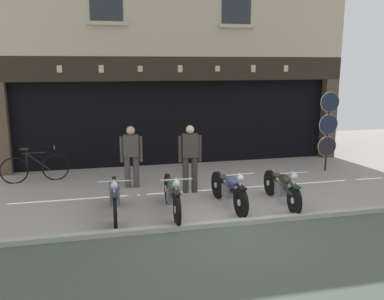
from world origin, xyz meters
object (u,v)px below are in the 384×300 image
Objects in this scene: leaning_bicycle at (35,168)px; advert_board_near at (124,105)px; shopkeeper_center at (190,156)px; motorcycle_center_right at (282,187)px; tyre_sign_pole at (328,125)px; motorcycle_center_left at (172,194)px; motorcycle_left at (115,196)px; salesman_left at (131,154)px; motorcycle_center at (229,189)px.

advert_board_near is at bearing 109.17° from leaning_bicycle.
advert_board_near is (-1.33, 3.06, 0.95)m from shopkeeper_center.
advert_board_near reaches higher than leaning_bicycle.
motorcycle_center_right is 1.11× the size of leaning_bicycle.
tyre_sign_pole is 8.27m from leaning_bicycle.
advert_board_near reaches higher than motorcycle_center_left.
motorcycle_center_right is at bearing -54.75° from advert_board_near.
shopkeeper_center is (0.70, 1.38, 0.48)m from motorcycle_center_left.
motorcycle_left is 2.09m from salesman_left.
motorcycle_left is 1.01× the size of motorcycle_center_right.
shopkeeper_center is at bearing 57.37° from leaning_bicycle.
leaning_bicycle is (-3.82, 1.85, -0.53)m from shopkeeper_center.
advert_board_near is at bearing -83.75° from salesman_left.
leaning_bicycle is (-8.18, 0.72, -0.97)m from tyre_sign_pole.
motorcycle_center_left is 0.90× the size of tyre_sign_pole.
leaning_bicycle is at bearing -17.28° from salesman_left.
shopkeeper_center reaches higher than motorcycle_center_right.
motorcycle_center is (2.45, -0.04, -0.01)m from motorcycle_left.
tyre_sign_pole reaches higher than motorcycle_left.
motorcycle_left is 3.66m from motorcycle_center_right.
motorcycle_left is 0.95× the size of motorcycle_center_left.
motorcycle_left is at bearing 25.62° from leaning_bicycle.
motorcycle_left is 1.12× the size of leaning_bicycle.
advert_board_near is at bearing -95.06° from motorcycle_left.
advert_board_near is (-3.12, 4.41, 1.45)m from motorcycle_center_right.
motorcycle_center is at bearing 117.84° from shopkeeper_center.
advert_board_near is (-0.63, 4.44, 1.43)m from motorcycle_center_left.
salesman_left reaches higher than motorcycle_left.
tyre_sign_pole is at bearing -152.25° from motorcycle_center.
advert_board_near is (-1.91, 4.32, 1.45)m from motorcycle_center.
advert_board_near reaches higher than motorcycle_center_right.
motorcycle_center_left is at bearing 0.61° from motorcycle_center.
motorcycle_center_left reaches higher than leaning_bicycle.
motorcycle_center_right is at bearing -176.90° from motorcycle_center_left.
motorcycle_center_left is 2.49m from motorcycle_center_right.
shopkeeper_center is 3.47m from advert_board_near.
leaning_bicycle is at bearing -39.79° from motorcycle_center.
salesman_left is 0.68× the size of tyre_sign_pole.
tyre_sign_pole reaches higher than motorcycle_center_left.
leaning_bicycle is (-5.61, 3.20, -0.03)m from motorcycle_center_right.
leaning_bicycle reaches higher than motorcycle_center.
motorcycle_center_right is 1.18× the size of shopkeeper_center.
motorcycle_left is 0.85× the size of tyre_sign_pole.
shopkeeper_center is at bearing -35.34° from motorcycle_center_right.
motorcycle_left is 3.64m from leaning_bicycle.
motorcycle_center is 0.84× the size of tyre_sign_pole.
tyre_sign_pole reaches higher than shopkeeper_center.
salesman_left is 0.95× the size of shopkeeper_center.
motorcycle_center is at bearing -147.69° from tyre_sign_pole.
salesman_left is at bearing -25.97° from shopkeeper_center.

